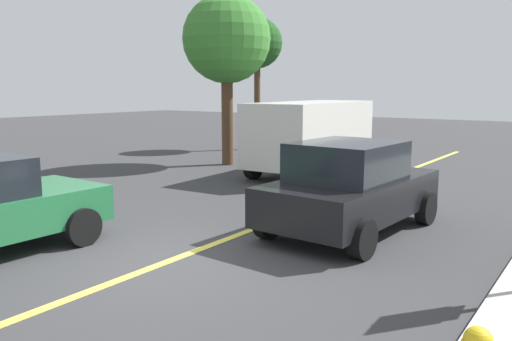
{
  "coord_description": "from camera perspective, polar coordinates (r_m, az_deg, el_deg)",
  "views": [
    {
      "loc": [
        -5.25,
        -5.42,
        2.6
      ],
      "look_at": [
        2.49,
        0.04,
        1.09
      ],
      "focal_mm": 36.2,
      "sensor_mm": 36.0,
      "label": 1
    }
  ],
  "objects": [
    {
      "name": "car_black_mid_road",
      "position": [
        9.53,
        10.37,
        -1.83
      ],
      "size": [
        4.01,
        2.22,
        1.67
      ],
      "color": "black",
      "rests_on": "ground_plane"
    },
    {
      "name": "lane_marking_centre",
      "position": [
        10.21,
        1.84,
        -5.69
      ],
      "size": [
        28.0,
        0.16,
        0.01
      ],
      "primitive_type": "cube",
      "color": "#E0D14C"
    },
    {
      "name": "tree_centre_verge",
      "position": [
        22.36,
        0.14,
        13.74
      ],
      "size": [
        2.12,
        2.12,
        5.56
      ],
      "color": "#513823",
      "rests_on": "ground_plane"
    },
    {
      "name": "white_van",
      "position": [
        15.93,
        6.14,
        4.19
      ],
      "size": [
        5.31,
        2.5,
        2.2
      ],
      "color": "silver",
      "rests_on": "ground_plane"
    },
    {
      "name": "ground_plane",
      "position": [
        7.98,
        -10.29,
        -10.13
      ],
      "size": [
        80.0,
        80.0,
        0.0
      ],
      "primitive_type": "plane",
      "color": "#38383A"
    },
    {
      "name": "tree_right_verge",
      "position": [
        17.79,
        -3.27,
        14.16
      ],
      "size": [
        2.95,
        2.95,
        5.72
      ],
      "color": "#513823",
      "rests_on": "ground_plane"
    }
  ]
}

